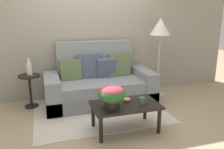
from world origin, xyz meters
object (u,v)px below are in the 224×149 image
at_px(couch, 99,84).
at_px(snack_bowl, 127,99).
at_px(coffee_table, 125,108).
at_px(floor_lamp, 160,31).
at_px(potted_plant, 112,94).
at_px(coffee_mug, 142,101).
at_px(table_vase, 29,68).
at_px(side_table, 30,85).

height_order(couch, snack_bowl, couch).
bearing_deg(snack_bowl, coffee_table, -120.71).
relative_size(floor_lamp, potted_plant, 4.24).
distance_m(potted_plant, snack_bowl, 0.36).
relative_size(coffee_mug, table_vase, 0.45).
xyz_separation_m(couch, coffee_table, (0.09, -1.22, 0.01)).
height_order(coffee_table, side_table, side_table).
xyz_separation_m(couch, side_table, (-1.26, 0.09, 0.08)).
height_order(coffee_table, coffee_mug, coffee_mug).
distance_m(couch, coffee_mug, 1.33).
bearing_deg(table_vase, coffee_table, -45.20).
relative_size(potted_plant, snack_bowl, 3.24).
height_order(side_table, snack_bowl, side_table).
distance_m(floor_lamp, potted_plant, 2.01).
bearing_deg(side_table, potted_plant, -51.23).
height_order(coffee_table, floor_lamp, floor_lamp).
relative_size(coffee_table, table_vase, 3.33).
relative_size(coffee_table, coffee_mug, 7.40).
bearing_deg(snack_bowl, side_table, 138.62).
xyz_separation_m(side_table, potted_plant, (1.11, -1.39, 0.19)).
distance_m(coffee_table, floor_lamp, 1.93).
relative_size(coffee_table, side_table, 1.60).
height_order(couch, potted_plant, couch).
bearing_deg(snack_bowl, table_vase, 137.85).
xyz_separation_m(coffee_table, coffee_mug, (0.23, -0.07, 0.11)).
xyz_separation_m(side_table, floor_lamp, (2.50, -0.11, 0.90)).
bearing_deg(table_vase, potted_plant, -52.02).
height_order(couch, coffee_mug, couch).
distance_m(side_table, snack_bowl, 1.86).
bearing_deg(coffee_mug, floor_lamp, 53.82).
bearing_deg(table_vase, side_table, -129.64).
distance_m(potted_plant, table_vase, 1.79).
height_order(couch, coffee_table, couch).
distance_m(side_table, floor_lamp, 2.66).
bearing_deg(potted_plant, floor_lamp, 42.51).
bearing_deg(coffee_table, potted_plant, -163.09).
xyz_separation_m(coffee_table, floor_lamp, (1.16, 1.20, 0.97)).
bearing_deg(coffee_table, table_vase, 134.80).
xyz_separation_m(potted_plant, snack_bowl, (0.28, 0.16, -0.16)).
relative_size(side_table, potted_plant, 1.62).
relative_size(side_table, coffee_mug, 4.61).
bearing_deg(couch, side_table, 175.69).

